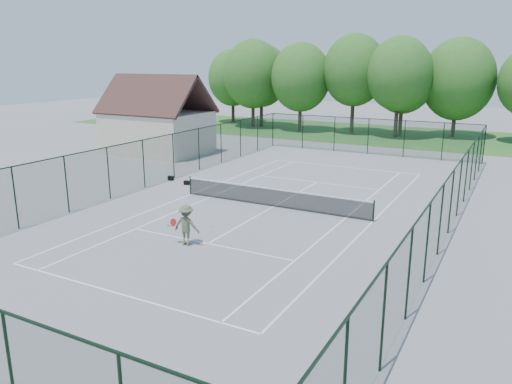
% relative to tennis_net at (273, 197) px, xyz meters
% --- Properties ---
extents(ground, '(140.00, 140.00, 0.00)m').
position_rel_tennis_net_xyz_m(ground, '(0.00, 0.00, -0.58)').
color(ground, gray).
rests_on(ground, ground).
extents(grass_far, '(80.00, 16.00, 0.01)m').
position_rel_tennis_net_xyz_m(grass_far, '(0.00, 30.00, -0.57)').
color(grass_far, '#356C2A').
rests_on(grass_far, ground).
extents(court_lines, '(11.05, 23.85, 0.01)m').
position_rel_tennis_net_xyz_m(court_lines, '(0.00, 0.00, -0.57)').
color(court_lines, white).
rests_on(court_lines, ground).
extents(tennis_net, '(11.08, 0.08, 1.10)m').
position_rel_tennis_net_xyz_m(tennis_net, '(0.00, 0.00, 0.00)').
color(tennis_net, black).
rests_on(tennis_net, ground).
extents(fence_enclosure, '(18.05, 36.05, 3.02)m').
position_rel_tennis_net_xyz_m(fence_enclosure, '(0.00, 0.00, 0.98)').
color(fence_enclosure, '#163520').
rests_on(fence_enclosure, ground).
extents(utility_building, '(8.60, 6.27, 6.63)m').
position_rel_tennis_net_xyz_m(utility_building, '(-16.00, 10.00, 2.54)').
color(utility_building, beige).
rests_on(utility_building, ground).
extents(tree_line_far, '(39.40, 6.40, 9.70)m').
position_rel_tennis_net_xyz_m(tree_line_far, '(0.00, 30.00, 5.42)').
color(tree_line_far, '#432B1F').
rests_on(tree_line_far, ground).
extents(sports_bag_a, '(0.37, 0.23, 0.29)m').
position_rel_tennis_net_xyz_m(sports_bag_a, '(-8.76, 2.30, -0.43)').
color(sports_bag_a, black).
rests_on(sports_bag_a, ground).
extents(sports_bag_b, '(0.37, 0.25, 0.27)m').
position_rel_tennis_net_xyz_m(sports_bag_b, '(-7.11, 1.81, -0.44)').
color(sports_bag_b, black).
rests_on(sports_bag_b, ground).
extents(tennis_player, '(1.99, 0.83, 1.79)m').
position_rel_tennis_net_xyz_m(tennis_player, '(-0.73, -6.93, 0.32)').
color(tennis_player, '#5A5D42').
rests_on(tennis_player, ground).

